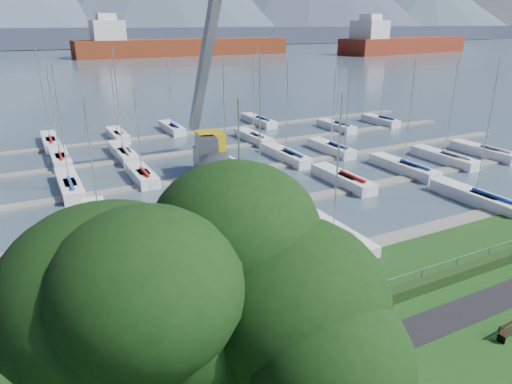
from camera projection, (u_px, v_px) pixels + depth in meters
path at (393, 340)px, 22.96m from camera, size 160.00×2.00×0.04m
water at (41, 54)px, 241.96m from camera, size 800.00×540.00×0.20m
hedge at (360, 307)px, 25.00m from camera, size 80.00×0.70×0.70m
fence at (356, 290)px, 25.04m from camera, size 80.00×0.04×0.04m
foothill at (33, 37)px, 297.98m from camera, size 900.00×80.00×12.00m
docks at (194, 179)px, 47.17m from camera, size 90.00×41.60×0.25m
bench_right at (511, 330)px, 23.06m from camera, size 1.82×0.52×0.85m
tree at (205, 294)px, 12.04m from camera, size 10.04×9.09×11.87m
crane at (209, 119)px, 48.62m from camera, size 4.79×13.36×22.35m
cargo_ship_mid at (177, 48)px, 224.27m from camera, size 105.80×18.50×21.50m
cargo_ship_east at (400, 45)px, 242.56m from camera, size 86.16×30.80×21.50m
sailboat_fleet at (144, 124)px, 45.97m from camera, size 75.53×49.07×12.95m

